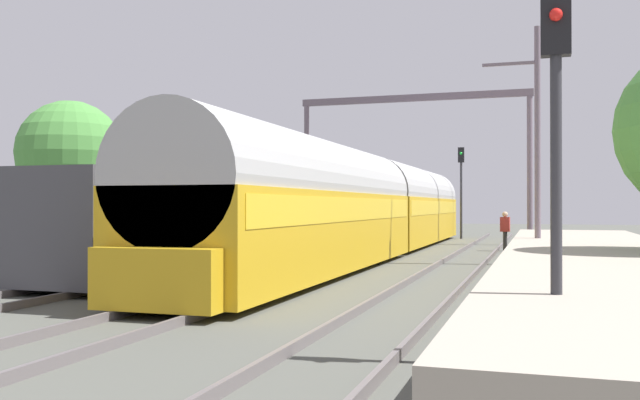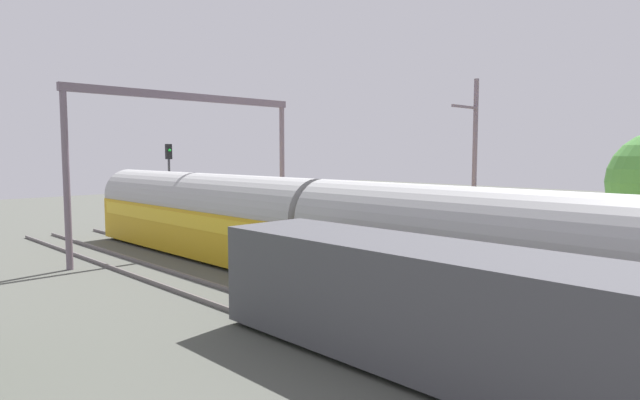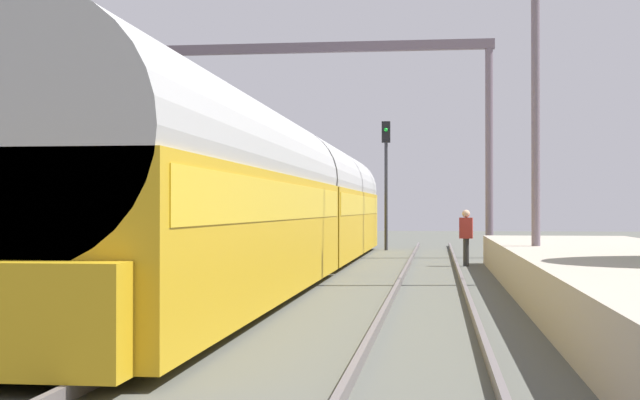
# 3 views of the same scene
# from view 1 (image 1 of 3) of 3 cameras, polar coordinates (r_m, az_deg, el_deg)

# --- Properties ---
(ground) EXTENTS (120.00, 120.00, 0.00)m
(ground) POSITION_cam_1_polar(r_m,az_deg,el_deg) (17.97, -3.20, -6.83)
(ground) COLOR #50514A
(track_far_west) EXTENTS (1.51, 60.00, 0.16)m
(track_far_west) POSITION_cam_1_polar(r_m,az_deg,el_deg) (19.70, -13.98, -6.02)
(track_far_west) COLOR #625B5C
(track_far_west) RESTS_ON ground
(track_west) EXTENTS (1.52, 60.00, 0.16)m
(track_west) POSITION_cam_1_polar(r_m,az_deg,el_deg) (17.96, -3.20, -6.58)
(track_west) COLOR #625B5C
(track_west) RESTS_ON ground
(track_east) EXTENTS (1.51, 60.00, 0.16)m
(track_east) POSITION_cam_1_polar(r_m,az_deg,el_deg) (16.97, 9.36, -6.93)
(track_east) COLOR #625B5C
(track_east) RESTS_ON ground
(platform) EXTENTS (4.40, 28.00, 0.90)m
(platform) POSITION_cam_1_polar(r_m,az_deg,el_deg) (18.80, 21.90, -5.14)
(platform) COLOR #A39989
(platform) RESTS_ON ground
(passenger_train) EXTENTS (2.93, 32.85, 3.82)m
(passenger_train) POSITION_cam_1_polar(r_m,az_deg,el_deg) (27.66, 4.38, -0.50)
(passenger_train) COLOR gold
(passenger_train) RESTS_ON ground
(freight_car) EXTENTS (2.80, 13.00, 2.70)m
(freight_car) POSITION_cam_1_polar(r_m,az_deg,el_deg) (21.39, -11.08, -1.85)
(freight_car) COLOR #47474C
(freight_car) RESTS_ON ground
(person_crossing) EXTENTS (0.42, 0.28, 1.73)m
(person_crossing) POSITION_cam_1_polar(r_m,az_deg,el_deg) (31.12, 15.07, -2.22)
(person_crossing) COLOR #2C2C2C
(person_crossing) RESTS_ON ground
(railway_signal_near) EXTENTS (0.36, 0.30, 4.74)m
(railway_signal_near) POSITION_cam_1_polar(r_m,az_deg,el_deg) (9.03, 18.96, 6.31)
(railway_signal_near) COLOR #2D2D33
(railway_signal_near) RESTS_ON ground
(railway_signal_far) EXTENTS (0.36, 0.30, 5.47)m
(railway_signal_far) POSITION_cam_1_polar(r_m,az_deg,el_deg) (42.00, 11.61, 1.58)
(railway_signal_far) COLOR #2D2D33
(railway_signal_far) RESTS_ON ground
(catenary_gantry) EXTENTS (12.24, 0.28, 7.86)m
(catenary_gantry) POSITION_cam_1_polar(r_m,az_deg,el_deg) (36.81, 7.68, 5.19)
(catenary_gantry) COLOR slate
(catenary_gantry) RESTS_ON ground
(catenary_pole_east_mid) EXTENTS (1.90, 0.20, 8.00)m
(catenary_pole_east_mid) POSITION_cam_1_polar(r_m,az_deg,el_deg) (24.22, 17.46, 4.67)
(catenary_pole_east_mid) COLOR slate
(catenary_pole_east_mid) RESTS_ON ground
(tree_west_background) EXTENTS (4.73, 4.73, 6.72)m
(tree_west_background) POSITION_cam_1_polar(r_m,az_deg,el_deg) (33.04, -19.97, 3.66)
(tree_west_background) COLOR #4C3826
(tree_west_background) RESTS_ON ground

